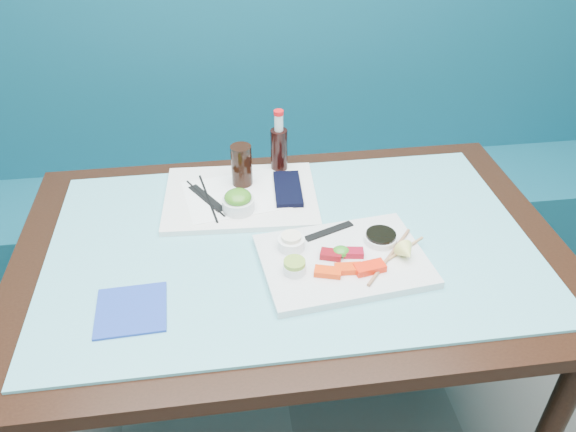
{
  "coord_description": "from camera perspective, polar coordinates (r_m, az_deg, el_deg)",
  "views": [
    {
      "loc": [
        -0.16,
        0.34,
        1.65
      ],
      "look_at": [
        -0.0,
        1.5,
        0.8
      ],
      "focal_mm": 35.0,
      "sensor_mm": 36.0,
      "label": 1
    }
  ],
  "objects": [
    {
      "name": "tray_sleeve",
      "position": [
        1.58,
        -8.26,
        1.8
      ],
      "size": [
        0.1,
        0.15,
        0.0
      ],
      "primitive_type": "cube",
      "rotation": [
        0.0,
        0.0,
        0.54
      ],
      "color": "black",
      "rests_on": "serving_tray"
    },
    {
      "name": "dining_table",
      "position": [
        1.5,
        0.3,
        -5.33
      ],
      "size": [
        1.4,
        0.9,
        0.75
      ],
      "color": "black",
      "rests_on": "ground"
    },
    {
      "name": "paper_placemat",
      "position": [
        1.59,
        -4.85,
        2.24
      ],
      "size": [
        0.34,
        0.26,
        0.0
      ],
      "primitive_type": "cube",
      "rotation": [
        0.0,
        0.0,
        0.16
      ],
      "color": "white",
      "rests_on": "serving_tray"
    },
    {
      "name": "chopstick_sleeve",
      "position": [
        1.44,
        4.19,
        -1.54
      ],
      "size": [
        0.14,
        0.07,
        0.0
      ],
      "primitive_type": "cube",
      "rotation": [
        0.0,
        0.0,
        0.38
      ],
      "color": "black",
      "rests_on": "sashimi_plate"
    },
    {
      "name": "glass_top",
      "position": [
        1.44,
        0.31,
        -2.73
      ],
      "size": [
        1.22,
        0.76,
        0.01
      ],
      "primitive_type": "cube",
      "color": "#62B9C5",
      "rests_on": "dining_table"
    },
    {
      "name": "cola_bottle_neck",
      "position": [
        1.63,
        -0.94,
        9.48
      ],
      "size": [
        0.03,
        0.03,
        0.05
      ],
      "primitive_type": "cylinder",
      "rotation": [
        0.0,
        0.0,
        0.11
      ],
      "color": "silver",
      "rests_on": "cola_bottle_body"
    },
    {
      "name": "soy_fill",
      "position": [
        1.41,
        9.43,
        -1.88
      ],
      "size": [
        0.09,
        0.09,
        0.01
      ],
      "primitive_type": "cylinder",
      "rotation": [
        0.0,
        0.0,
        0.27
      ],
      "color": "black",
      "rests_on": "soy_dish"
    },
    {
      "name": "blue_napkin",
      "position": [
        1.3,
        -15.64,
        -9.17
      ],
      "size": [
        0.16,
        0.16,
        0.01
      ],
      "primitive_type": "cube",
      "rotation": [
        0.0,
        0.0,
        0.04
      ],
      "color": "#1C389C",
      "rests_on": "glass_top"
    },
    {
      "name": "salmon_left",
      "position": [
        1.31,
        4.06,
        -5.7
      ],
      "size": [
        0.07,
        0.05,
        0.02
      ],
      "primitive_type": "cube",
      "rotation": [
        0.0,
        0.0,
        -0.29
      ],
      "color": "#FF3C0A",
      "rests_on": "sashimi_plate"
    },
    {
      "name": "black_chopstick_a",
      "position": [
        1.58,
        -8.41,
        1.81
      ],
      "size": [
        0.11,
        0.19,
        0.01
      ],
      "primitive_type": "cylinder",
      "rotation": [
        1.57,
        0.0,
        0.49
      ],
      "color": "black",
      "rests_on": "serving_tray"
    },
    {
      "name": "ginger_fill",
      "position": [
        1.37,
        0.33,
        -2.14
      ],
      "size": [
        0.05,
        0.05,
        0.01
      ],
      "primitive_type": "cylinder",
      "rotation": [
        0.0,
        0.0,
        0.01
      ],
      "color": "white",
      "rests_on": "ramekin_ginger"
    },
    {
      "name": "seaweed_salad",
      "position": [
        1.5,
        -5.11,
        1.93
      ],
      "size": [
        0.08,
        0.08,
        0.04
      ],
      "primitive_type": "ellipsoid",
      "rotation": [
        0.0,
        0.0,
        -0.09
      ],
      "color": "#3B7B1C",
      "rests_on": "seaweed_bowl"
    },
    {
      "name": "wooden_chopstick_a",
      "position": [
        1.38,
        10.29,
        -4.03
      ],
      "size": [
        0.16,
        0.19,
        0.01
      ],
      "primitive_type": "cylinder",
      "rotation": [
        1.57,
        0.0,
        -0.69
      ],
      "color": "#9B6849",
      "rests_on": "sashimi_plate"
    },
    {
      "name": "serving_tray",
      "position": [
        1.59,
        -4.83,
        1.98
      ],
      "size": [
        0.44,
        0.34,
        0.02
      ],
      "primitive_type": "cube",
      "rotation": [
        0.0,
        0.0,
        -0.06
      ],
      "color": "white",
      "rests_on": "glass_top"
    },
    {
      "name": "cola_bottle_body",
      "position": [
        1.68,
        -0.91,
        6.53
      ],
      "size": [
        0.05,
        0.05,
        0.14
      ],
      "primitive_type": "cylinder",
      "rotation": [
        0.0,
        0.0,
        -0.06
      ],
      "color": "black",
      "rests_on": "glass_top"
    },
    {
      "name": "sashimi_plate",
      "position": [
        1.37,
        5.64,
        -4.53
      ],
      "size": [
        0.42,
        0.32,
        0.02
      ],
      "primitive_type": "cube",
      "rotation": [
        0.0,
        0.0,
        0.11
      ],
      "color": "silver",
      "rests_on": "glass_top"
    },
    {
      "name": "lemon_wedge",
      "position": [
        1.36,
        11.96,
        -3.65
      ],
      "size": [
        0.05,
        0.05,
        0.05
      ],
      "primitive_type": "cone",
      "rotation": [
        1.57,
        0.0,
        0.17
      ],
      "color": "#ECEB6F",
      "rests_on": "sashimi_plate"
    },
    {
      "name": "cola_bottle_cap",
      "position": [
        1.62,
        -0.96,
        10.46
      ],
      "size": [
        0.03,
        0.03,
        0.01
      ],
      "primitive_type": "cylinder",
      "rotation": [
        0.0,
        0.0,
        0.06
      ],
      "color": "red",
      "rests_on": "cola_bottle_neck"
    },
    {
      "name": "fork",
      "position": [
        1.68,
        -0.7,
        4.66
      ],
      "size": [
        0.02,
        0.08,
        0.01
      ],
      "primitive_type": "cylinder",
      "rotation": [
        1.57,
        0.0,
        0.16
      ],
      "color": "silver",
      "rests_on": "serving_tray"
    },
    {
      "name": "seaweed_garnish",
      "position": [
        1.36,
        5.39,
        -3.6
      ],
      "size": [
        0.05,
        0.05,
        0.02
      ],
      "primitive_type": "ellipsoid",
      "rotation": [
        0.0,
        0.0,
        -0.18
      ],
      "color": "#30881F",
      "rests_on": "sashimi_plate"
    },
    {
      "name": "cola_glass",
      "position": [
        1.6,
        -4.73,
        5.15
      ],
      "size": [
        0.06,
        0.06,
        0.12
      ],
      "primitive_type": "cylinder",
      "rotation": [
        0.0,
        0.0,
        -0.08
      ],
      "color": "black",
      "rests_on": "serving_tray"
    },
    {
      "name": "black_chopstick_b",
      "position": [
        1.58,
        -8.12,
        1.84
      ],
      "size": [
        0.05,
        0.24,
        0.01
      ],
      "primitive_type": "cylinder",
      "rotation": [
        1.57,
        0.0,
        0.18
      ],
      "color": "black",
      "rests_on": "serving_tray"
    },
    {
      "name": "ramekin_wasabi",
      "position": [
        1.31,
        0.66,
        -5.32
      ],
      "size": [
        0.07,
        0.07,
        0.02
      ],
      "primitive_type": "cylinder",
      "rotation": [
        0.0,
        0.0,
        0.38
      ],
      "color": "white",
      "rests_on": "sashimi_plate"
    },
    {
      "name": "ramekin_ginger",
      "position": [
        1.38,
        0.33,
        -2.76
      ],
      "size": [
        0.08,
        0.08,
        0.03
      ],
      "primitive_type": "cylinder",
      "rotation": [
        0.0,
        0.0,
        0.14
      ],
      "color": "white",
      "rests_on": "sashimi_plate"
    },
    {
      "name": "tuna_right",
      "position": [
        1.37,
        6.66,
        -3.73
      ],
      "size": [
        0.05,
        0.04,
        0.02
      ],
      "primitive_type": "cube",
      "rotation": [
        0.0,
        0.0,
        -0.16
      ],
      "color": "maroon",
      "rests_on": "sashimi_plate"
    },
    {
      "name": "wooden_chopstick_b",
      "position": [
        1.38,
        10.68,
        -4.0
      ],
      "size": [
        0.19,
        0.12,
        0.01
      ],
      "primitive_type": "cylinder",
      "rotation": [
        1.57,
        0.0,
        -1.0
      ],
      "color": "tan",
      "rests_on": "sashimi_plate"
    },
    {
      "name": "navy_pouch",
      "position": [
        1.6,
        -0.02,
        2.79
      ],
      "size": [
        0.09,
        0.18,
        0.01
      ],
      "primitive_type": "cube",
      "rotation": [
        0.0,
        0.0,
        -0.06
      ],
      "color": "black",
      "rests_on": "serving_tray"
    },
    {
      "name": "salmon_mid",
      "position": [
        1.32,
        6.15,
        -5.34
      ],
      "size": [
        0.07,
        0.03,
        0.02
      ],
      "primitive_type": "cube",
      "rotation": [
        0.0,
        0.0,
        -0.06
      ],
      "color": "#FF380A",
      "rests_on": "sashimi_plate"
    },
    {
      "name": "wasabi_fill",
      "position": [
        1.3,
        0.67,
        -4.77
      ],
      "size": [
        0.06,
        0.06,
        0.01
      ],
      "primitive_type": "cylinder",
      "rotation": [
        0.0,
        0.0,
        0.23
      ],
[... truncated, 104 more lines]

